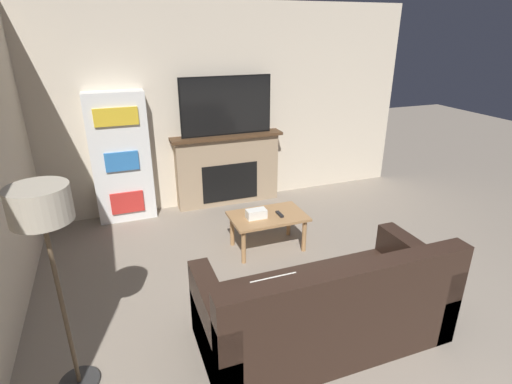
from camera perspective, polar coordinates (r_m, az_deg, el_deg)
The scene contains 9 objects.
wall_back at distance 5.58m, azimuth -5.53°, elevation 11.82°, with size 5.67×0.06×2.70m.
fireplace at distance 5.68m, azimuth -4.06°, elevation 3.29°, with size 1.55×0.28×1.01m.
tv at distance 5.44m, azimuth -4.26°, elevation 12.16°, with size 1.25×0.03×0.78m.
couch at distance 3.34m, azimuth 9.73°, elevation -16.32°, with size 1.95×0.89×0.88m.
coffee_table at distance 4.51m, azimuth 1.70°, elevation -4.02°, with size 0.84×0.53×0.42m.
tissue_box at distance 4.40m, azimuth 0.04°, elevation -3.12°, with size 0.22×0.12×0.10m.
remote_control at distance 4.49m, azimuth 3.39°, elevation -3.18°, with size 0.04×0.15×0.02m.
bookshelf at distance 5.36m, azimuth -18.69°, elevation 4.59°, with size 0.72×0.29×1.67m.
floor_lamp at distance 2.69m, azimuth -28.11°, elevation -3.68°, with size 0.36×0.36×1.52m.
Camera 1 is at (-1.42, -1.50, 2.36)m, focal length 28.00 mm.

